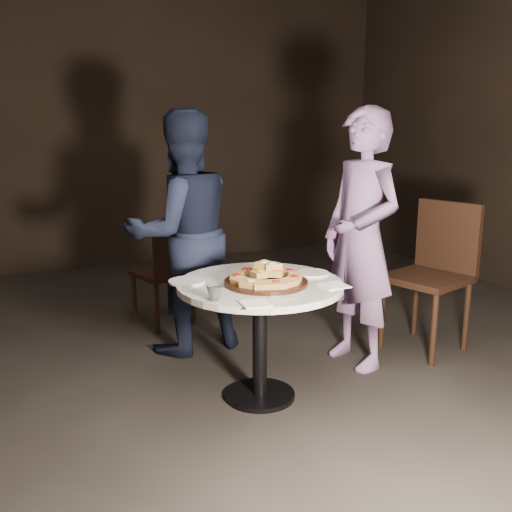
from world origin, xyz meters
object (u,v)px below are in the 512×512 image
(focaccia_pile, at_px, (266,275))
(chair_far, at_px, (169,267))
(table, at_px, (260,304))
(diner_teal, at_px, (361,240))
(diner_navy, at_px, (182,233))
(water_glass, at_px, (215,293))
(chair_right, at_px, (436,265))
(serving_board, at_px, (266,282))

(focaccia_pile, xyz_separation_m, chair_far, (-0.14, 1.36, -0.25))
(table, relative_size, diner_teal, 0.70)
(diner_navy, distance_m, diner_teal, 1.14)
(water_glass, height_order, chair_right, chair_right)
(diner_teal, bearing_deg, diner_navy, -133.71)
(chair_far, relative_size, diner_navy, 0.50)
(water_glass, relative_size, chair_far, 0.10)
(table, bearing_deg, chair_right, 8.83)
(serving_board, distance_m, diner_teal, 0.80)
(chair_far, bearing_deg, chair_right, 126.55)
(focaccia_pile, distance_m, chair_right, 1.41)
(serving_board, xyz_separation_m, chair_right, (1.38, 0.27, -0.11))
(diner_navy, height_order, diner_teal, diner_teal)
(focaccia_pile, distance_m, diner_navy, 0.93)
(serving_board, bearing_deg, table, 101.26)
(chair_right, distance_m, diner_teal, 0.67)
(serving_board, height_order, focaccia_pile, focaccia_pile)
(focaccia_pile, bearing_deg, water_glass, -156.00)
(chair_far, height_order, chair_right, chair_right)
(chair_far, bearing_deg, table, 77.99)
(table, bearing_deg, focaccia_pile, -77.49)
(table, distance_m, serving_board, 0.14)
(diner_teal, bearing_deg, chair_far, -148.85)
(chair_right, bearing_deg, diner_teal, -104.10)
(diner_teal, bearing_deg, focaccia_pile, -79.74)
(focaccia_pile, height_order, chair_right, chair_right)
(table, relative_size, chair_right, 1.13)
(chair_far, height_order, diner_navy, diner_navy)
(chair_right, height_order, diner_teal, diner_teal)
(focaccia_pile, distance_m, water_glass, 0.37)
(serving_board, xyz_separation_m, diner_teal, (0.75, 0.24, 0.12))
(table, xyz_separation_m, diner_navy, (-0.16, 0.86, 0.25))
(table, bearing_deg, serving_board, -78.74)
(diner_teal, bearing_deg, table, -83.64)
(focaccia_pile, xyz_separation_m, diner_teal, (0.75, 0.24, 0.08))
(chair_right, height_order, diner_navy, diner_navy)
(chair_right, relative_size, diner_navy, 0.62)
(diner_navy, relative_size, diner_teal, 0.99)
(chair_far, height_order, diner_teal, diner_teal)
(table, distance_m, chair_right, 1.41)
(focaccia_pile, height_order, diner_teal, diner_teal)
(serving_board, height_order, diner_teal, diner_teal)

